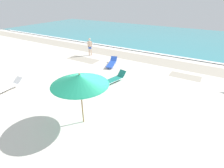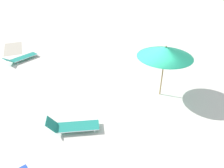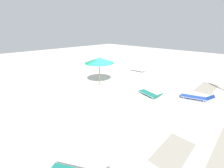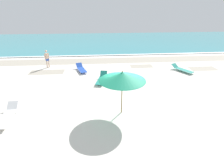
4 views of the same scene
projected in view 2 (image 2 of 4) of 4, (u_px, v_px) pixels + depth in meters
name	position (u px, v px, depth m)	size (l,w,h in m)	color
ground_plane	(135.00, 97.00, 10.95)	(60.00, 60.00, 0.16)	silver
beach_umbrella	(165.00, 52.00, 9.85)	(2.56, 2.56, 2.59)	olive
sun_lounger_under_umbrella	(72.00, 126.00, 8.70)	(1.09, 2.13, 0.61)	#1E8475
sun_lounger_beside_umbrella	(21.00, 58.00, 14.32)	(1.60, 2.19, 0.49)	#1E8475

